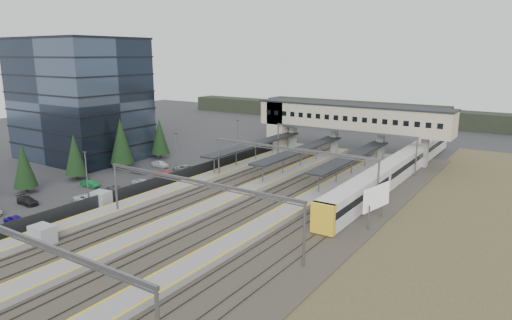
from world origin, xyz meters
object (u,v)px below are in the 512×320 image
Objects in this scene: relay_cabin_near at (43,235)px; train at (400,167)px; relay_cabin_far at (101,199)px; office_building at (80,99)px; footbridge at (338,119)px; billboard at (377,198)px.

train is at bearing 63.24° from relay_cabin_near.
office_building is at bearing 147.25° from relay_cabin_far.
office_building is 53.18m from footbridge.
train is at bearing 50.80° from relay_cabin_far.
relay_cabin_far is 49.08m from train.
office_building is at bearing -162.10° from train.
train is (25.45, 50.47, 1.01)m from relay_cabin_near.
relay_cabin_near reaches higher than relay_cabin_far.
relay_cabin_near is at bearing -137.42° from billboard.
office_building is 64.65m from billboard.
footbridge is at bearing 73.17° from relay_cabin_far.
train reaches higher than relay_cabin_far.
office_building is 9.21× the size of relay_cabin_far.
train is at bearing 17.90° from office_building.
office_building is at bearing -145.53° from footbridge.
footbridge is at bearing 120.68° from billboard.
relay_cabin_far is 51.28m from footbridge.
train is at bearing 99.50° from billboard.
office_building is 63.85m from train.
office_building reaches higher than billboard.
footbridge is at bearing 34.47° from office_building.
office_building reaches higher than footbridge.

